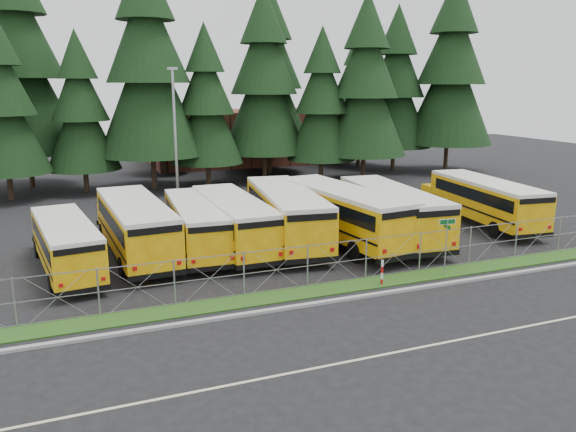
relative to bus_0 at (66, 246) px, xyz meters
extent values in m
plane|color=black|center=(14.16, -5.33, -1.31)|extent=(120.00, 120.00, 0.00)
cube|color=gray|center=(14.16, -8.43, -1.25)|extent=(50.00, 0.25, 0.12)
cube|color=#1A4112|center=(14.16, -7.03, -1.28)|extent=(50.00, 1.40, 0.06)
cube|color=beige|center=(14.16, -13.33, -1.30)|extent=(50.00, 0.12, 0.01)
cube|color=brown|center=(20.16, 34.67, 1.69)|extent=(22.00, 10.00, 6.00)
cylinder|color=#95989D|center=(16.90, -7.32, 0.09)|extent=(0.06, 0.06, 2.80)
cube|color=#0C551C|center=(16.90, -7.32, 1.37)|extent=(0.80, 0.10, 0.22)
cube|color=white|center=(16.90, -7.32, 1.37)|extent=(0.84, 0.09, 0.26)
cube|color=#0C551C|center=(16.90, -7.32, 1.13)|extent=(0.07, 0.55, 0.18)
cylinder|color=#B20C0C|center=(13.42, -7.36, -0.71)|extent=(0.11, 0.11, 1.20)
cylinder|color=#95989D|center=(7.69, 11.77, 3.69)|extent=(0.20, 0.20, 10.00)
cube|color=#95989D|center=(7.69, 11.77, 8.74)|extent=(0.70, 0.35, 0.18)
camera|label=1|loc=(0.52, -28.47, 7.72)|focal=35.00mm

